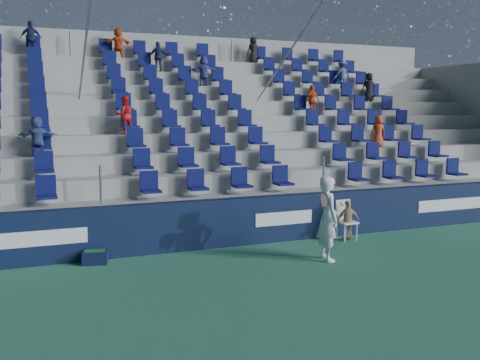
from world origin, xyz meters
name	(u,v)px	position (x,y,z in m)	size (l,w,h in m)	color
ground	(283,283)	(0.00, 0.00, 0.00)	(70.00, 70.00, 0.00)	#307253
sponsor_wall	(227,222)	(0.00, 3.15, 0.60)	(24.00, 0.32, 1.20)	#0F1937
grandstand	(174,148)	(0.00, 8.24, 2.14)	(24.00, 8.17, 6.63)	#9E9E99
tennis_player	(328,218)	(1.65, 1.11, 0.96)	(0.69, 0.75, 1.92)	white
line_judge_chair	(345,217)	(3.11, 2.66, 0.59)	(0.48, 0.49, 1.04)	white
line_judge	(348,221)	(3.11, 2.50, 0.53)	(0.62, 0.26, 1.06)	tan
ball_bin	(95,257)	(-3.28, 2.75, 0.16)	(0.60, 0.46, 0.30)	#0E1736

